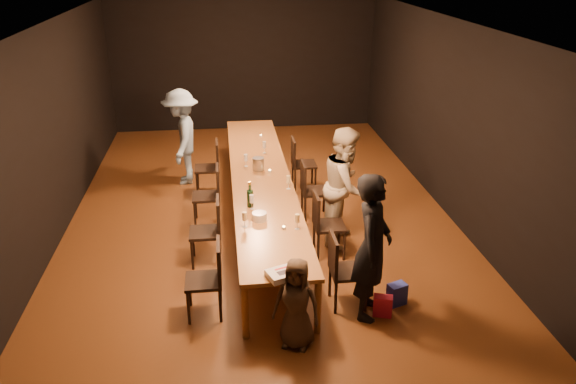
{
  "coord_description": "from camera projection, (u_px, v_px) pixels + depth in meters",
  "views": [
    {
      "loc": [
        -0.54,
        -7.97,
        3.97
      ],
      "look_at": [
        0.27,
        -1.23,
        1.0
      ],
      "focal_mm": 35.0,
      "sensor_mm": 36.0,
      "label": 1
    }
  ],
  "objects": [
    {
      "name": "chair_left_2",
      "position": [
        206.0,
        196.0,
        8.62
      ],
      "size": [
        0.42,
        0.42,
        0.93
      ],
      "primitive_type": null,
      "rotation": [
        0.0,
        0.0,
        1.57
      ],
      "color": "black",
      "rests_on": "ground"
    },
    {
      "name": "tealight_near",
      "position": [
        284.0,
        228.0,
        6.98
      ],
      "size": [
        0.05,
        0.05,
        0.03
      ],
      "primitive_type": "cylinder",
      "color": "#B2B7B2",
      "rests_on": "table"
    },
    {
      "name": "tealight_far",
      "position": [
        261.0,
        136.0,
        10.38
      ],
      "size": [
        0.05,
        0.05,
        0.03
      ],
      "primitive_type": "cylinder",
      "color": "#B2B7B2",
      "rests_on": "table"
    },
    {
      "name": "wineglass_4",
      "position": [
        246.0,
        160.0,
        8.93
      ],
      "size": [
        0.06,
        0.06,
        0.21
      ],
      "primitive_type": null,
      "color": "silver",
      "rests_on": "table"
    },
    {
      "name": "ground",
      "position": [
        262.0,
        220.0,
        8.9
      ],
      "size": [
        10.0,
        10.0,
        0.0
      ],
      "primitive_type": "plane",
      "color": "#4B2E12",
      "rests_on": "ground"
    },
    {
      "name": "ice_bucket",
      "position": [
        258.0,
        164.0,
        8.79
      ],
      "size": [
        0.21,
        0.21,
        0.2
      ],
      "primitive_type": "cylinder",
      "rotation": [
        0.0,
        0.0,
        -0.13
      ],
      "color": "#A3A3A7",
      "rests_on": "table"
    },
    {
      "name": "plate_stack",
      "position": [
        259.0,
        216.0,
        7.19
      ],
      "size": [
        0.23,
        0.23,
        0.11
      ],
      "primitive_type": "cylinder",
      "rotation": [
        0.0,
        0.0,
        0.22
      ],
      "color": "white",
      "rests_on": "table"
    },
    {
      "name": "champagne_bottle",
      "position": [
        250.0,
        194.0,
        7.52
      ],
      "size": [
        0.11,
        0.11,
        0.36
      ],
      "primitive_type": null,
      "rotation": [
        0.0,
        0.0,
        0.35
      ],
      "color": "black",
      "rests_on": "table"
    },
    {
      "name": "wineglass_5",
      "position": [
        264.0,
        147.0,
        9.51
      ],
      "size": [
        0.06,
        0.06,
        0.21
      ],
      "primitive_type": null,
      "color": "silver",
      "rests_on": "table"
    },
    {
      "name": "birthday_cake",
      "position": [
        282.0,
        274.0,
        5.95
      ],
      "size": [
        0.38,
        0.34,
        0.07
      ],
      "rotation": [
        0.0,
        0.0,
        0.36
      ],
      "color": "white",
      "rests_on": "table"
    },
    {
      "name": "chair_right_1",
      "position": [
        329.0,
        225.0,
        7.72
      ],
      "size": [
        0.42,
        0.42,
        0.93
      ],
      "primitive_type": null,
      "rotation": [
        0.0,
        0.0,
        -1.57
      ],
      "color": "black",
      "rests_on": "ground"
    },
    {
      "name": "wineglass_3",
      "position": [
        288.0,
        182.0,
        8.1
      ],
      "size": [
        0.06,
        0.06,
        0.21
      ],
      "primitive_type": null,
      "color": "beige",
      "rests_on": "table"
    },
    {
      "name": "table",
      "position": [
        261.0,
        179.0,
        8.62
      ],
      "size": [
        0.9,
        6.0,
        0.75
      ],
      "color": "#965F2B",
      "rests_on": "ground"
    },
    {
      "name": "wineglass_1",
      "position": [
        297.0,
        222.0,
        6.94
      ],
      "size": [
        0.06,
        0.06,
        0.21
      ],
      "primitive_type": null,
      "color": "beige",
      "rests_on": "table"
    },
    {
      "name": "chair_right_3",
      "position": [
        304.0,
        163.0,
        9.9
      ],
      "size": [
        0.42,
        0.42,
        0.93
      ],
      "primitive_type": null,
      "rotation": [
        0.0,
        0.0,
        -1.57
      ],
      "color": "black",
      "rests_on": "ground"
    },
    {
      "name": "chair_left_3",
      "position": [
        207.0,
        168.0,
        9.72
      ],
      "size": [
        0.42,
        0.42,
        0.93
      ],
      "primitive_type": null,
      "rotation": [
        0.0,
        0.0,
        1.57
      ],
      "color": "black",
      "rests_on": "ground"
    },
    {
      "name": "tealight_mid",
      "position": [
        270.0,
        171.0,
        8.75
      ],
      "size": [
        0.05,
        0.05,
        0.03
      ],
      "primitive_type": "cylinder",
      "color": "#B2B7B2",
      "rests_on": "table"
    },
    {
      "name": "room_shell",
      "position": [
        259.0,
        91.0,
        8.07
      ],
      "size": [
        6.04,
        10.04,
        3.02
      ],
      "color": "black",
      "rests_on": "ground"
    },
    {
      "name": "chair_right_0",
      "position": [
        348.0,
        270.0,
        6.63
      ],
      "size": [
        0.42,
        0.42,
        0.93
      ],
      "primitive_type": null,
      "rotation": [
        0.0,
        0.0,
        -1.57
      ],
      "color": "black",
      "rests_on": "ground"
    },
    {
      "name": "child",
      "position": [
        297.0,
        304.0,
        5.91
      ],
      "size": [
        0.6,
        0.51,
        1.05
      ],
      "primitive_type": "imported",
      "rotation": [
        0.0,
        0.0,
        -0.4
      ],
      "color": "#443426",
      "rests_on": "ground"
    },
    {
      "name": "chair_left_0",
      "position": [
        203.0,
        280.0,
        6.44
      ],
      "size": [
        0.42,
        0.42,
        0.93
      ],
      "primitive_type": null,
      "rotation": [
        0.0,
        0.0,
        1.57
      ],
      "color": "black",
      "rests_on": "ground"
    },
    {
      "name": "wineglass_0",
      "position": [
        245.0,
        220.0,
        6.99
      ],
      "size": [
        0.06,
        0.06,
        0.21
      ],
      "primitive_type": null,
      "color": "beige",
      "rests_on": "table"
    },
    {
      "name": "man_blue",
      "position": [
        182.0,
        137.0,
        10.01
      ],
      "size": [
        0.67,
        1.13,
        1.72
      ],
      "primitive_type": "imported",
      "rotation": [
        0.0,
        0.0,
        -1.6
      ],
      "color": "#7EA0C3",
      "rests_on": "ground"
    },
    {
      "name": "chair_right_2",
      "position": [
        315.0,
        190.0,
        8.81
      ],
      "size": [
        0.42,
        0.42,
        0.93
      ],
      "primitive_type": null,
      "rotation": [
        0.0,
        0.0,
        -1.57
      ],
      "color": "black",
      "rests_on": "ground"
    },
    {
      "name": "woman_birthday",
      "position": [
        372.0,
        247.0,
        6.3
      ],
      "size": [
        0.64,
        0.76,
        1.76
      ],
      "primitive_type": "imported",
      "rotation": [
        0.0,
        0.0,
        1.17
      ],
      "color": "black",
      "rests_on": "ground"
    },
    {
      "name": "gift_bag_red",
      "position": [
        383.0,
        306.0,
        6.54
      ],
      "size": [
        0.25,
        0.18,
        0.26
      ],
      "primitive_type": "cube",
      "rotation": [
        0.0,
        0.0,
        -0.3
      ],
      "color": "#C41D43",
      "rests_on": "ground"
    },
    {
      "name": "chair_left_1",
      "position": [
        205.0,
        232.0,
        7.53
      ],
      "size": [
        0.42,
        0.42,
        0.93
      ],
      "primitive_type": null,
      "rotation": [
        0.0,
        0.0,
        1.57
      ],
      "color": "black",
      "rests_on": "ground"
    },
    {
      "name": "gift_bag_blue",
      "position": [
        397.0,
        294.0,
        6.75
      ],
      "size": [
        0.26,
        0.21,
        0.27
      ],
      "primitive_type": "cube",
      "rotation": [
        0.0,
        0.0,
        0.36
      ],
      "color": "#2839B1",
      "rests_on": "ground"
    },
    {
      "name": "woman_tan",
      "position": [
        346.0,
        186.0,
        7.96
      ],
      "size": [
        0.93,
        1.03,
        1.72
      ],
      "primitive_type": "imported",
      "rotation": [
        0.0,
        0.0,
        1.16
      ],
      "color": "beige",
      "rests_on": "ground"
    },
    {
      "name": "wineglass_2",
      "position": [
        252.0,
        202.0,
        7.48
      ],
      "size": [
        0.06,
        0.06,
        0.21
      ],
      "primitive_type": null,
      "color": "silver",
      "rests_on": "table"
    }
  ]
}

